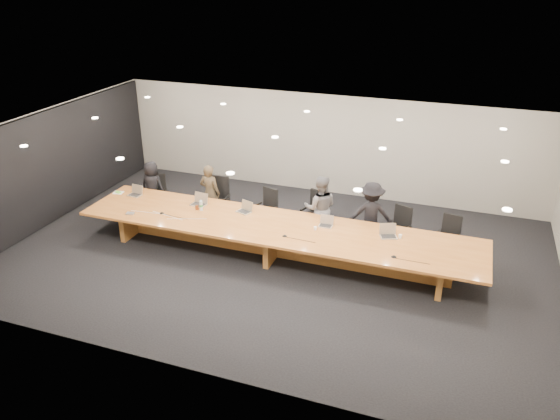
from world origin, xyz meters
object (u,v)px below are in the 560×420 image
object	(u,v)px
laptop_a	(134,191)
amber_mug	(197,207)
person_b	(210,193)
water_bottle	(201,206)
chair_mid_right	(313,214)
paper_cup_near	(315,228)
laptop_e	(389,231)
laptop_b	(198,200)
laptop_d	(326,221)
person_a	(152,186)
mic_left	(162,213)
person_d	(371,214)
chair_left	(218,199)
laptop_c	(244,207)
person_c	(320,208)
av_box	(130,213)
mic_right	(394,256)
conference_table	(275,235)
chair_far_right	(448,237)
chair_mid_left	(265,209)
chair_right	(398,228)
paper_cup_far	(400,236)
mic_center	(285,236)
chair_far_left	(157,194)

from	to	relation	value
laptop_a	amber_mug	bearing A→B (deg)	-0.52
person_b	water_bottle	bearing A→B (deg)	108.12
chair_mid_right	paper_cup_near	bearing A→B (deg)	-53.47
laptop_e	laptop_b	bearing A→B (deg)	156.83
paper_cup_near	laptop_d	bearing A→B (deg)	56.20
person_b	laptop_e	world-z (taller)	person_b
person_a	mic_left	size ratio (longest dim) A/B	12.18
person_d	mic_left	world-z (taller)	person_d
chair_left	chair_mid_right	bearing A→B (deg)	-5.33
water_bottle	laptop_c	bearing A→B (deg)	13.39
person_b	person_c	size ratio (longest dim) A/B	0.94
chair_left	person_c	xyz separation A→B (m)	(2.74, -0.17, 0.23)
av_box	mic_right	xyz separation A→B (m)	(6.03, 0.04, 0.00)
laptop_a	water_bottle	xyz separation A→B (m)	(1.96, -0.22, -0.01)
conference_table	person_d	distance (m)	2.26
chair_far_right	laptop_b	bearing A→B (deg)	-159.33
chair_mid_left	chair_left	bearing A→B (deg)	-165.70
chair_left	paper_cup_near	bearing A→B (deg)	-27.50
chair_mid_right	mic_right	xyz separation A→B (m)	(2.19, -1.81, 0.21)
water_bottle	laptop_e	bearing A→B (deg)	1.44
person_c	laptop_e	size ratio (longest dim) A/B	4.53
chair_mid_left	laptop_e	xyz separation A→B (m)	(3.14, -0.93, 0.37)
chair_right	laptop_c	bearing A→B (deg)	-146.82
laptop_d	mic_left	bearing A→B (deg)	-170.87
mic_left	paper_cup_far	bearing A→B (deg)	6.53
chair_mid_left	av_box	world-z (taller)	chair_mid_left
chair_far_right	laptop_a	distance (m)	7.53
laptop_e	person_d	bearing A→B (deg)	99.06
chair_left	mic_center	distance (m)	2.95
person_c	paper_cup_far	size ratio (longest dim) A/B	18.67
mic_center	mic_right	size ratio (longest dim) A/B	0.94
laptop_d	water_bottle	world-z (taller)	same
person_b	mic_left	size ratio (longest dim) A/B	13.35
chair_right	amber_mug	distance (m)	4.67
chair_far_left	conference_table	bearing A→B (deg)	-35.44
paper_cup_near	mic_left	bearing A→B (deg)	-173.89
person_b	laptop_a	size ratio (longest dim) A/B	4.60
chair_mid_left	chair_far_right	xyz separation A→B (m)	(4.32, 0.00, -0.02)
chair_left	mic_left	size ratio (longest dim) A/B	10.11
chair_far_left	chair_far_right	bearing A→B (deg)	-17.57
chair_far_right	mic_right	bearing A→B (deg)	-105.62
laptop_b	amber_mug	world-z (taller)	laptop_b
chair_far_left	laptop_b	world-z (taller)	laptop_b
laptop_e	paper_cup_far	distance (m)	0.26
laptop_a	laptop_e	world-z (taller)	laptop_e
chair_right	amber_mug	world-z (taller)	chair_right
person_c	mic_right	xyz separation A→B (m)	(1.98, -1.66, -0.03)
chair_right	water_bottle	size ratio (longest dim) A/B	4.33
chair_left	mic_center	world-z (taller)	chair_left
laptop_a	laptop_e	distance (m)	6.30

